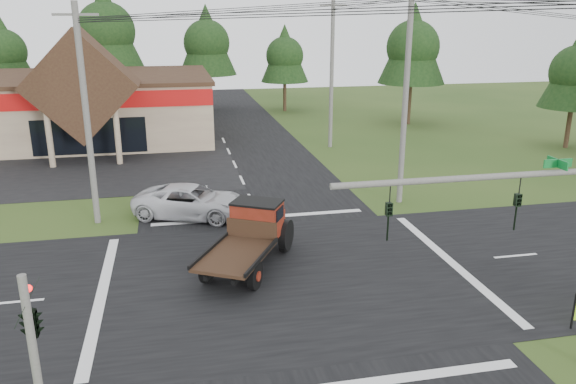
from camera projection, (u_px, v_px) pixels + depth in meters
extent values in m
plane|color=#2A4217|center=(287.00, 277.00, 22.07)|extent=(120.00, 120.00, 0.00)
cube|color=black|center=(287.00, 277.00, 22.07)|extent=(12.00, 120.00, 0.02)
cube|color=black|center=(287.00, 277.00, 22.07)|extent=(120.00, 12.00, 0.02)
cube|color=black|center=(22.00, 171.00, 37.10)|extent=(28.00, 14.00, 0.02)
cube|color=gray|center=(24.00, 109.00, 46.24)|extent=(30.00, 15.00, 5.00)
cube|color=#351D15|center=(19.00, 78.00, 45.48)|extent=(30.40, 15.40, 0.30)
cube|color=#351D15|center=(82.00, 85.00, 38.63)|extent=(7.78, 4.00, 7.78)
cylinder|color=gray|center=(49.00, 138.00, 37.60)|extent=(0.40, 0.40, 4.00)
cylinder|color=gray|center=(118.00, 136.00, 38.46)|extent=(0.40, 0.40, 4.00)
cube|color=black|center=(90.00, 136.00, 40.68)|extent=(8.00, 0.08, 2.60)
cylinder|color=#595651|center=(485.00, 177.00, 13.95)|extent=(8.00, 0.16, 0.16)
imported|color=black|center=(517.00, 212.00, 14.45)|extent=(0.16, 0.20, 1.00)
imported|color=black|center=(388.00, 222.00, 13.77)|extent=(0.16, 0.20, 1.00)
cube|color=#0C6626|center=(558.00, 163.00, 14.27)|extent=(0.80, 0.04, 0.22)
cylinder|color=#595651|center=(35.00, 362.00, 12.95)|extent=(0.20, 0.20, 4.40)
imported|color=black|center=(28.00, 299.00, 12.69)|extent=(0.53, 2.48, 1.00)
sphere|color=#FF0C0C|center=(28.00, 288.00, 12.77)|extent=(0.18, 0.18, 0.18)
cylinder|color=#595651|center=(87.00, 118.00, 26.42)|extent=(0.30, 0.30, 10.50)
cube|color=#595651|center=(75.00, 14.00, 25.03)|extent=(2.00, 0.12, 0.12)
cylinder|color=#595651|center=(406.00, 98.00, 29.38)|extent=(0.30, 0.30, 11.50)
cylinder|color=#595651|center=(332.00, 75.00, 42.50)|extent=(0.30, 0.30, 11.20)
cube|color=#595651|center=(333.00, 5.00, 41.01)|extent=(2.00, 0.12, 0.12)
cylinder|color=#332316|center=(11.00, 100.00, 56.90)|extent=(0.36, 0.36, 3.50)
cone|color=black|center=(3.00, 48.00, 55.39)|extent=(5.60, 5.60, 6.60)
sphere|color=black|center=(4.00, 51.00, 55.48)|extent=(4.40, 4.40, 4.40)
cylinder|color=#332316|center=(112.00, 93.00, 57.75)|extent=(0.36, 0.36, 4.55)
cone|color=black|center=(106.00, 27.00, 55.79)|extent=(7.28, 7.28, 8.58)
sphere|color=black|center=(106.00, 31.00, 55.90)|extent=(5.72, 5.72, 5.72)
cylinder|color=#332316|center=(209.00, 93.00, 60.73)|extent=(0.36, 0.36, 3.85)
cone|color=black|center=(207.00, 40.00, 59.07)|extent=(6.16, 6.16, 7.26)
sphere|color=black|center=(207.00, 43.00, 59.17)|extent=(4.84, 4.84, 4.84)
cylinder|color=#332316|center=(285.00, 96.00, 60.52)|extent=(0.36, 0.36, 3.15)
cone|color=black|center=(285.00, 53.00, 59.16)|extent=(5.04, 5.04, 5.94)
sphere|color=black|center=(285.00, 56.00, 59.24)|extent=(3.96, 3.96, 3.96)
cylinder|color=#332316|center=(409.00, 104.00, 53.02)|extent=(0.36, 0.36, 3.85)
cone|color=black|center=(413.00, 43.00, 51.36)|extent=(6.16, 6.16, 7.26)
sphere|color=black|center=(413.00, 47.00, 51.46)|extent=(4.84, 4.84, 4.84)
cylinder|color=#332316|center=(568.00, 128.00, 43.47)|extent=(0.36, 0.36, 3.15)
imported|color=silver|center=(192.00, 201.00, 28.57)|extent=(6.43, 4.66, 1.62)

